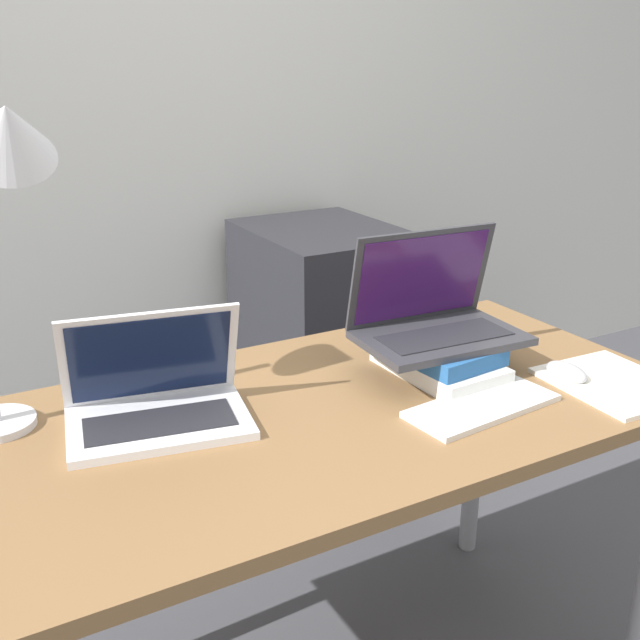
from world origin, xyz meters
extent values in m
cube|color=silver|center=(0.00, 1.73, 1.35)|extent=(8.00, 0.05, 2.70)
cube|color=brown|center=(0.00, 0.36, 0.74)|extent=(1.39, 0.71, 0.03)
cylinder|color=gray|center=(-0.64, 0.65, 0.36)|extent=(0.05, 0.05, 0.73)
cylinder|color=gray|center=(0.64, 0.65, 0.36)|extent=(0.05, 0.05, 0.73)
cube|color=silver|center=(-0.34, 0.43, 0.76)|extent=(0.36, 0.27, 0.02)
cube|color=#232328|center=(-0.34, 0.42, 0.77)|extent=(0.28, 0.16, 0.00)
cube|color=silver|center=(-0.33, 0.50, 0.87)|extent=(0.34, 0.15, 0.20)
cube|color=#0F1938|center=(-0.33, 0.49, 0.87)|extent=(0.30, 0.13, 0.18)
cube|color=white|center=(0.26, 0.37, 0.77)|extent=(0.18, 0.28, 0.04)
cube|color=#235693|center=(0.26, 0.39, 0.81)|extent=(0.20, 0.27, 0.04)
cube|color=#333338|center=(0.26, 0.37, 0.84)|extent=(0.35, 0.24, 0.02)
cube|color=#232328|center=(0.26, 0.36, 0.85)|extent=(0.28, 0.13, 0.00)
cube|color=#333338|center=(0.27, 0.46, 0.95)|extent=(0.34, 0.07, 0.21)
cube|color=#381451|center=(0.27, 0.45, 0.95)|extent=(0.31, 0.06, 0.19)
cube|color=white|center=(0.23, 0.20, 0.76)|extent=(0.32, 0.15, 0.01)
cube|color=silver|center=(0.23, 0.20, 0.77)|extent=(0.29, 0.13, 0.00)
ellipsoid|color=#B2B2B7|center=(0.47, 0.22, 0.77)|extent=(0.06, 0.10, 0.04)
cube|color=white|center=(0.54, 0.15, 0.76)|extent=(0.24, 0.28, 0.01)
cone|color=silver|center=(-0.52, 0.54, 1.28)|extent=(0.16, 0.19, 0.17)
cube|color=#232328|center=(0.53, 1.34, 0.43)|extent=(0.46, 0.59, 0.85)
cube|color=#4C4C51|center=(0.67, 1.03, 0.47)|extent=(0.02, 0.02, 0.43)
camera|label=1|loc=(-0.68, -0.78, 1.40)|focal=42.00mm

